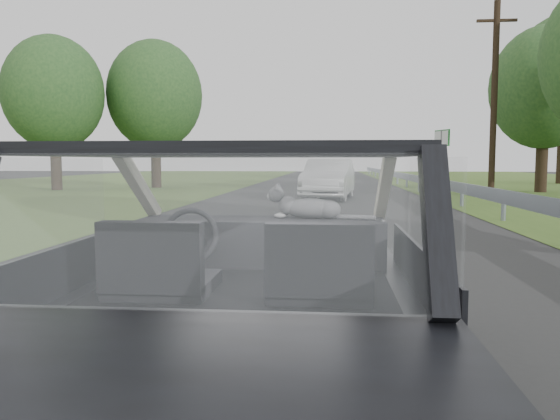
% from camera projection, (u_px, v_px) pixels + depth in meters
% --- Properties ---
extents(ground, '(140.00, 140.00, 0.00)m').
position_uv_depth(ground, '(248.00, 409.00, 3.03)').
color(ground, '#303030').
rests_on(ground, ground).
extents(subject_car, '(1.80, 4.00, 1.45)m').
position_uv_depth(subject_car, '(247.00, 281.00, 2.96)').
color(subject_car, black).
rests_on(subject_car, ground).
extents(dashboard, '(1.58, 0.45, 0.30)m').
position_uv_depth(dashboard, '(261.00, 241.00, 3.57)').
color(dashboard, black).
rests_on(dashboard, subject_car).
extents(driver_seat, '(0.50, 0.72, 0.42)m').
position_uv_depth(driver_seat, '(158.00, 261.00, 2.70)').
color(driver_seat, black).
rests_on(driver_seat, subject_car).
extents(passenger_seat, '(0.50, 0.72, 0.42)m').
position_uv_depth(passenger_seat, '(320.00, 264.00, 2.63)').
color(passenger_seat, black).
rests_on(passenger_seat, subject_car).
extents(steering_wheel, '(0.36, 0.36, 0.04)m').
position_uv_depth(steering_wheel, '(190.00, 236.00, 3.31)').
color(steering_wheel, black).
rests_on(steering_wheel, dashboard).
extents(cat, '(0.53, 0.22, 0.23)m').
position_uv_depth(cat, '(311.00, 207.00, 3.57)').
color(cat, gray).
rests_on(cat, dashboard).
extents(guardrail, '(0.05, 90.00, 0.32)m').
position_uv_depth(guardrail, '(499.00, 196.00, 12.50)').
color(guardrail, '#8A92A0').
rests_on(guardrail, ground).
extents(other_car, '(2.27, 4.61, 1.46)m').
position_uv_depth(other_car, '(329.00, 179.00, 19.90)').
color(other_car, silver).
rests_on(other_car, ground).
extents(highway_sign, '(0.43, 0.99, 2.53)m').
position_uv_depth(highway_sign, '(441.00, 164.00, 20.30)').
color(highway_sign, '#176C25').
rests_on(highway_sign, ground).
extents(utility_pole, '(0.29, 0.29, 7.29)m').
position_uv_depth(utility_pole, '(494.00, 100.00, 20.44)').
color(utility_pole, '#312116').
rests_on(utility_pole, ground).
extents(tree_2, '(6.01, 6.01, 7.02)m').
position_uv_depth(tree_2, '(544.00, 112.00, 23.75)').
color(tree_2, '#204520').
rests_on(tree_2, ground).
extents(tree_5, '(5.31, 5.31, 7.01)m').
position_uv_depth(tree_5, '(54.00, 116.00, 25.57)').
color(tree_5, '#204520').
rests_on(tree_5, ground).
extents(tree_6, '(5.15, 5.15, 7.28)m').
position_uv_depth(tree_6, '(155.00, 117.00, 27.87)').
color(tree_6, '#204520').
rests_on(tree_6, ground).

